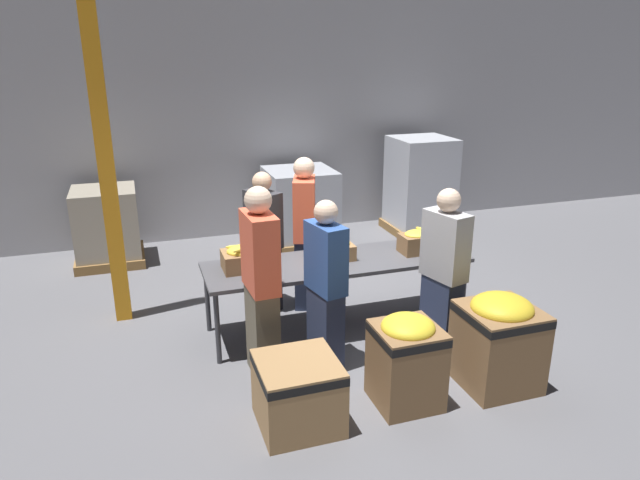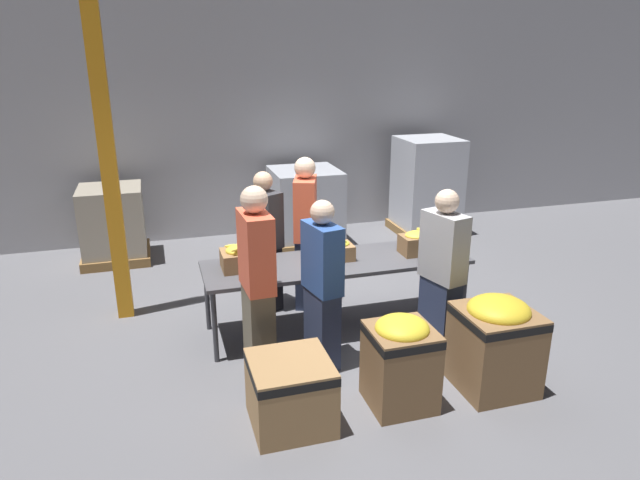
# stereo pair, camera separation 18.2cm
# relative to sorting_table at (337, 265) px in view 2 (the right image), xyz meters

# --- Properties ---
(ground_plane) EXTENTS (30.00, 30.00, 0.00)m
(ground_plane) POSITION_rel_sorting_table_xyz_m (0.00, 0.00, -0.72)
(ground_plane) COLOR slate
(wall_back) EXTENTS (16.00, 0.08, 4.00)m
(wall_back) POSITION_rel_sorting_table_xyz_m (0.00, 3.60, 1.28)
(wall_back) COLOR #A8A8AD
(wall_back) RESTS_ON ground_plane
(sorting_table) EXTENTS (2.79, 0.82, 0.77)m
(sorting_table) POSITION_rel_sorting_table_xyz_m (0.00, 0.00, 0.00)
(sorting_table) COLOR #4C4C51
(sorting_table) RESTS_ON ground_plane
(banana_box_0) EXTENTS (0.44, 0.34, 0.27)m
(banana_box_0) POSITION_rel_sorting_table_xyz_m (-0.97, 0.06, 0.17)
(banana_box_0) COLOR olive
(banana_box_0) RESTS_ON sorting_table
(banana_box_1) EXTENTS (0.45, 0.27, 0.23)m
(banana_box_1) POSITION_rel_sorting_table_xyz_m (-0.05, 0.05, 0.16)
(banana_box_1) COLOR olive
(banana_box_1) RESTS_ON sorting_table
(banana_box_2) EXTENTS (0.39, 0.27, 0.27)m
(banana_box_2) POSITION_rel_sorting_table_xyz_m (0.91, -0.04, 0.18)
(banana_box_2) COLOR olive
(banana_box_2) RESTS_ON sorting_table
(volunteer_0) EXTENTS (0.39, 0.48, 1.61)m
(volunteer_0) POSITION_rel_sorting_table_xyz_m (-0.62, 0.72, 0.08)
(volunteer_0) COLOR black
(volunteer_0) RESTS_ON ground_plane
(volunteer_1) EXTENTS (0.38, 0.52, 1.75)m
(volunteer_1) POSITION_rel_sorting_table_xyz_m (-0.16, 0.66, 0.15)
(volunteer_1) COLOR #2D3856
(volunteer_1) RESTS_ON ground_plane
(volunteer_2) EXTENTS (0.26, 0.49, 1.78)m
(volunteer_2) POSITION_rel_sorting_table_xyz_m (-0.96, -0.64, 0.16)
(volunteer_2) COLOR #6B604C
(volunteer_2) RESTS_ON ground_plane
(volunteer_3) EXTENTS (0.33, 0.49, 1.67)m
(volunteer_3) POSITION_rel_sorting_table_xyz_m (0.79, -0.80, 0.11)
(volunteer_3) COLOR #2D3856
(volunteer_3) RESTS_ON ground_plane
(volunteer_4) EXTENTS (0.30, 0.47, 1.63)m
(volunteer_4) POSITION_rel_sorting_table_xyz_m (-0.37, -0.69, 0.09)
(volunteer_4) COLOR #2D3856
(volunteer_4) RESTS_ON ground_plane
(donation_bin_0) EXTENTS (0.63, 0.63, 0.57)m
(donation_bin_0) POSITION_rel_sorting_table_xyz_m (-0.87, -1.49, -0.42)
(donation_bin_0) COLOR #A37A4C
(donation_bin_0) RESTS_ON ground_plane
(donation_bin_1) EXTENTS (0.53, 0.53, 0.81)m
(donation_bin_1) POSITION_rel_sorting_table_xyz_m (0.07, -1.49, -0.30)
(donation_bin_1) COLOR olive
(donation_bin_1) RESTS_ON ground_plane
(donation_bin_2) EXTENTS (0.64, 0.64, 0.86)m
(donation_bin_2) POSITION_rel_sorting_table_xyz_m (0.97, -1.49, -0.27)
(donation_bin_2) COLOR olive
(donation_bin_2) RESTS_ON ground_plane
(support_pillar) EXTENTS (0.17, 0.17, 4.00)m
(support_pillar) POSITION_rel_sorting_table_xyz_m (-2.20, 0.97, 1.28)
(support_pillar) COLOR orange
(support_pillar) RESTS_ON ground_plane
(pallet_stack_0) EXTENTS (0.98, 0.98, 1.54)m
(pallet_stack_0) POSITION_rel_sorting_table_xyz_m (2.44, 2.79, 0.03)
(pallet_stack_0) COLOR olive
(pallet_stack_0) RESTS_ON ground_plane
(pallet_stack_1) EXTENTS (1.08, 1.08, 1.15)m
(pallet_stack_1) POSITION_rel_sorting_table_xyz_m (0.43, 2.83, -0.16)
(pallet_stack_1) COLOR olive
(pallet_stack_1) RESTS_ON ground_plane
(pallet_stack_2) EXTENTS (0.92, 0.92, 1.06)m
(pallet_stack_2) POSITION_rel_sorting_table_xyz_m (-2.37, 2.87, -0.21)
(pallet_stack_2) COLOR olive
(pallet_stack_2) RESTS_ON ground_plane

